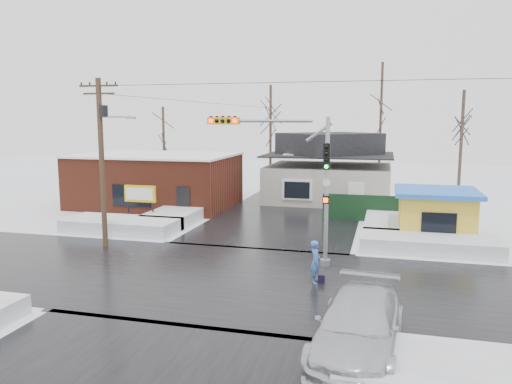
% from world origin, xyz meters
% --- Properties ---
extents(ground, '(120.00, 120.00, 0.00)m').
position_xyz_m(ground, '(0.00, 0.00, 0.00)').
color(ground, white).
rests_on(ground, ground).
extents(road_ns, '(10.00, 120.00, 0.02)m').
position_xyz_m(road_ns, '(0.00, 0.00, 0.01)').
color(road_ns, black).
rests_on(road_ns, ground).
extents(road_ew, '(120.00, 10.00, 0.02)m').
position_xyz_m(road_ew, '(0.00, 0.00, 0.01)').
color(road_ew, black).
rests_on(road_ew, ground).
extents(snowbank_nw, '(7.00, 3.00, 0.80)m').
position_xyz_m(snowbank_nw, '(-9.00, 7.00, 0.40)').
color(snowbank_nw, white).
rests_on(snowbank_nw, ground).
extents(snowbank_ne, '(7.00, 3.00, 0.80)m').
position_xyz_m(snowbank_ne, '(9.00, 7.00, 0.40)').
color(snowbank_ne, white).
rests_on(snowbank_ne, ground).
extents(snowbank_se, '(7.00, 3.00, 0.70)m').
position_xyz_m(snowbank_se, '(9.00, -7.00, 0.35)').
color(snowbank_se, white).
rests_on(snowbank_se, ground).
extents(snowbank_nside_w, '(3.00, 8.00, 0.80)m').
position_xyz_m(snowbank_nside_w, '(-7.00, 12.00, 0.40)').
color(snowbank_nside_w, white).
rests_on(snowbank_nside_w, ground).
extents(snowbank_nside_e, '(3.00, 8.00, 0.80)m').
position_xyz_m(snowbank_nside_e, '(7.00, 12.00, 0.40)').
color(snowbank_nside_e, white).
rests_on(snowbank_nside_e, ground).
extents(traffic_signal, '(6.05, 0.68, 7.00)m').
position_xyz_m(traffic_signal, '(2.43, 2.97, 4.54)').
color(traffic_signal, gray).
rests_on(traffic_signal, ground).
extents(utility_pole, '(3.15, 0.44, 9.00)m').
position_xyz_m(utility_pole, '(-7.93, 3.50, 5.11)').
color(utility_pole, '#382619').
rests_on(utility_pole, ground).
extents(brick_building, '(12.20, 8.20, 4.12)m').
position_xyz_m(brick_building, '(-11.00, 15.99, 2.08)').
color(brick_building, maroon).
rests_on(brick_building, ground).
extents(marquee_sign, '(2.20, 0.21, 2.55)m').
position_xyz_m(marquee_sign, '(-9.00, 9.49, 1.92)').
color(marquee_sign, black).
rests_on(marquee_sign, ground).
extents(house, '(10.40, 8.40, 5.76)m').
position_xyz_m(house, '(2.00, 22.00, 2.62)').
color(house, '#BCB5A9').
rests_on(house, ground).
extents(kiosk, '(4.60, 4.60, 2.88)m').
position_xyz_m(kiosk, '(9.50, 9.99, 1.46)').
color(kiosk, gold).
rests_on(kiosk, ground).
extents(fence, '(8.00, 0.12, 1.80)m').
position_xyz_m(fence, '(6.50, 14.00, 0.90)').
color(fence, black).
rests_on(fence, ground).
extents(tree_far_left, '(3.00, 3.00, 10.00)m').
position_xyz_m(tree_far_left, '(-4.00, 26.00, 7.95)').
color(tree_far_left, '#332821').
rests_on(tree_far_left, ground).
extents(tree_far_mid, '(3.00, 3.00, 12.00)m').
position_xyz_m(tree_far_mid, '(6.00, 28.00, 9.54)').
color(tree_far_mid, '#332821').
rests_on(tree_far_mid, ground).
extents(tree_far_right, '(3.00, 3.00, 9.00)m').
position_xyz_m(tree_far_right, '(12.00, 20.00, 7.16)').
color(tree_far_right, '#332821').
rests_on(tree_far_right, ground).
extents(tree_far_west, '(3.00, 3.00, 8.00)m').
position_xyz_m(tree_far_west, '(-14.00, 24.00, 6.36)').
color(tree_far_west, '#332821').
rests_on(tree_far_west, ground).
extents(pedestrian, '(0.47, 0.69, 1.83)m').
position_xyz_m(pedestrian, '(3.90, 0.35, 0.91)').
color(pedestrian, '#406AB3').
rests_on(pedestrian, ground).
extents(car, '(2.84, 6.06, 1.71)m').
position_xyz_m(car, '(6.02, -5.71, 0.86)').
color(car, silver).
rests_on(car, ground).
extents(shopping_bag, '(0.28, 0.12, 0.35)m').
position_xyz_m(shopping_bag, '(4.16, 0.34, 0.17)').
color(shopping_bag, black).
rests_on(shopping_bag, ground).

